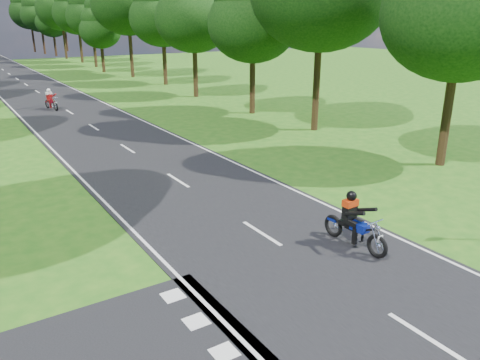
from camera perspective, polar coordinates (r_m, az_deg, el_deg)
ground at (r=13.22m, az=7.73°, el=-9.65°), size 160.00×160.00×0.00m
main_road at (r=59.57m, az=-25.56°, el=11.07°), size 7.00×140.00×0.02m
road_markings at (r=57.70m, az=-25.42°, el=10.91°), size 7.40×140.00×0.01m
treeline at (r=69.43m, az=-26.59°, el=18.68°), size 40.00×115.35×14.78m
rider_near_blue at (r=13.85m, az=13.91°, el=-4.77°), size 0.75×2.02×1.66m
rider_far_red at (r=37.50m, az=-22.07°, el=9.12°), size 0.94×1.92×1.53m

